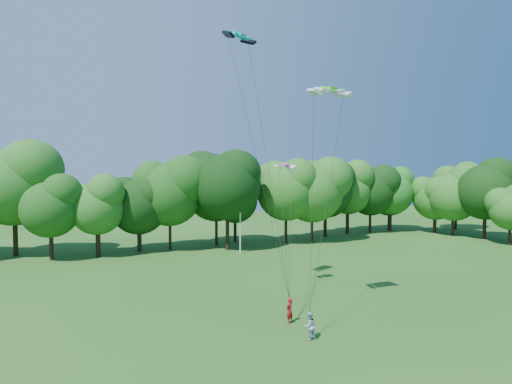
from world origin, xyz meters
name	(u,v)px	position (x,y,z in m)	size (l,w,h in m)	color
ground	(359,365)	(0.00, 0.00, 0.00)	(160.00, 160.00, 0.00)	#1E4A14
utility_pole	(240,224)	(4.30, 29.32, 3.66)	(1.39, 0.40, 7.05)	silver
kite_flyer_left	(289,310)	(-0.63, 6.49, 0.83)	(0.61, 0.40, 1.67)	#AC1618
kite_flyer_right	(309,326)	(-0.75, 3.69, 0.83)	(0.81, 0.63, 1.66)	#A0B6DE
kite_teal	(239,34)	(-2.02, 12.33, 20.35)	(2.91, 2.19, 0.63)	#059AA7
kite_green	(329,88)	(2.28, 6.53, 15.49)	(2.85, 1.30, 0.48)	#42D11F
kite_pink	(285,165)	(2.06, 12.60, 10.53)	(1.78, 0.96, 0.33)	#E33F90
tree_back_center	(227,184)	(3.56, 32.12, 8.51)	(9.37, 9.37, 13.63)	#332413
tree_back_east	(391,188)	(34.75, 37.67, 7.45)	(8.20, 8.20, 11.93)	black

